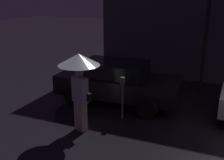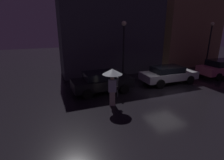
{
  "view_description": "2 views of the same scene",
  "coord_description": "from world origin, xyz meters",
  "px_view_note": "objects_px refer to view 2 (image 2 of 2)",
  "views": [
    {
      "loc": [
        -1.01,
        -7.12,
        3.77
      ],
      "look_at": [
        -4.25,
        0.51,
        1.12
      ],
      "focal_mm": 45.0,
      "sensor_mm": 36.0,
      "label": 1
    },
    {
      "loc": [
        -8.06,
        -9.57,
        4.46
      ],
      "look_at": [
        -4.29,
        0.02,
        1.27
      ],
      "focal_mm": 28.0,
      "sensor_mm": 36.0,
      "label": 2
    }
  ],
  "objects_px": {
    "parked_car_black": "(102,81)",
    "pedestrian_with_umbrella": "(112,77)",
    "street_lamp_far": "(210,40)",
    "parking_meter": "(118,85)",
    "parked_car_silver": "(168,74)",
    "street_lamp_near": "(124,42)",
    "parked_car_pink": "(222,68)"
  },
  "relations": [
    {
      "from": "parked_car_black",
      "to": "pedestrian_with_umbrella",
      "type": "bearing_deg",
      "value": -95.14
    },
    {
      "from": "parked_car_black",
      "to": "street_lamp_far",
      "type": "relative_size",
      "value": 0.88
    },
    {
      "from": "parking_meter",
      "to": "street_lamp_far",
      "type": "bearing_deg",
      "value": 16.62
    },
    {
      "from": "parked_car_black",
      "to": "street_lamp_far",
      "type": "distance_m",
      "value": 12.86
    },
    {
      "from": "parked_car_silver",
      "to": "street_lamp_far",
      "type": "xyz_separation_m",
      "value": [
        6.8,
        2.34,
        2.36
      ]
    },
    {
      "from": "parking_meter",
      "to": "street_lamp_far",
      "type": "height_order",
      "value": "street_lamp_far"
    },
    {
      "from": "parked_car_black",
      "to": "parking_meter",
      "type": "height_order",
      "value": "parked_car_black"
    },
    {
      "from": "parked_car_silver",
      "to": "street_lamp_near",
      "type": "relative_size",
      "value": 0.95
    },
    {
      "from": "parked_car_black",
      "to": "street_lamp_far",
      "type": "bearing_deg",
      "value": 8.78
    },
    {
      "from": "street_lamp_near",
      "to": "street_lamp_far",
      "type": "relative_size",
      "value": 1.0
    },
    {
      "from": "street_lamp_far",
      "to": "parked_car_silver",
      "type": "bearing_deg",
      "value": -160.98
    },
    {
      "from": "parked_car_black",
      "to": "pedestrian_with_umbrella",
      "type": "height_order",
      "value": "pedestrian_with_umbrella"
    },
    {
      "from": "street_lamp_far",
      "to": "street_lamp_near",
      "type": "bearing_deg",
      "value": -178.9
    },
    {
      "from": "street_lamp_far",
      "to": "parked_car_black",
      "type": "bearing_deg",
      "value": -169.54
    },
    {
      "from": "parked_car_pink",
      "to": "street_lamp_far",
      "type": "relative_size",
      "value": 0.93
    },
    {
      "from": "pedestrian_with_umbrella",
      "to": "street_lamp_far",
      "type": "bearing_deg",
      "value": -138.74
    },
    {
      "from": "parked_car_silver",
      "to": "pedestrian_with_umbrella",
      "type": "height_order",
      "value": "pedestrian_with_umbrella"
    },
    {
      "from": "parked_car_silver",
      "to": "parking_meter",
      "type": "relative_size",
      "value": 3.44
    },
    {
      "from": "parked_car_black",
      "to": "parked_car_silver",
      "type": "height_order",
      "value": "parked_car_black"
    },
    {
      "from": "parked_car_black",
      "to": "parked_car_silver",
      "type": "bearing_deg",
      "value": -2.18
    },
    {
      "from": "parked_car_silver",
      "to": "parking_meter",
      "type": "height_order",
      "value": "parked_car_silver"
    },
    {
      "from": "parked_car_black",
      "to": "street_lamp_near",
      "type": "xyz_separation_m",
      "value": [
        2.61,
        2.11,
        2.46
      ]
    },
    {
      "from": "parked_car_pink",
      "to": "pedestrian_with_umbrella",
      "type": "height_order",
      "value": "pedestrian_with_umbrella"
    },
    {
      "from": "pedestrian_with_umbrella",
      "to": "street_lamp_near",
      "type": "bearing_deg",
      "value": -100.72
    },
    {
      "from": "parked_car_pink",
      "to": "street_lamp_far",
      "type": "xyz_separation_m",
      "value": [
        0.87,
        2.43,
        2.32
      ]
    },
    {
      "from": "parked_car_silver",
      "to": "street_lamp_near",
      "type": "distance_m",
      "value": 4.46
    },
    {
      "from": "pedestrian_with_umbrella",
      "to": "parking_meter",
      "type": "height_order",
      "value": "pedestrian_with_umbrella"
    },
    {
      "from": "street_lamp_near",
      "to": "parked_car_pink",
      "type": "bearing_deg",
      "value": -14.04
    },
    {
      "from": "parked_car_silver",
      "to": "street_lamp_far",
      "type": "height_order",
      "value": "street_lamp_far"
    },
    {
      "from": "pedestrian_with_umbrella",
      "to": "parked_car_pink",
      "type": "bearing_deg",
      "value": -148.3
    },
    {
      "from": "parking_meter",
      "to": "parked_car_black",
      "type": "bearing_deg",
      "value": 118.76
    },
    {
      "from": "street_lamp_near",
      "to": "street_lamp_far",
      "type": "bearing_deg",
      "value": 1.1
    }
  ]
}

